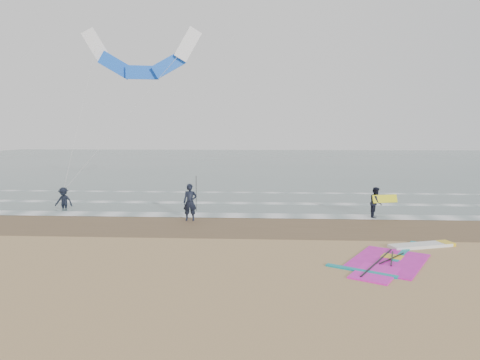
# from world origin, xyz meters

# --- Properties ---
(ground) EXTENTS (120.00, 120.00, 0.00)m
(ground) POSITION_xyz_m (0.00, 0.00, 0.00)
(ground) COLOR tan
(ground) RESTS_ON ground
(sea_water) EXTENTS (120.00, 80.00, 0.02)m
(sea_water) POSITION_xyz_m (0.00, 48.00, 0.01)
(sea_water) COLOR #47605E
(sea_water) RESTS_ON ground
(wet_sand_band) EXTENTS (120.00, 5.00, 0.01)m
(wet_sand_band) POSITION_xyz_m (0.00, 6.00, 0.00)
(wet_sand_band) COLOR brown
(wet_sand_band) RESTS_ON ground
(foam_waterline) EXTENTS (120.00, 9.15, 0.02)m
(foam_waterline) POSITION_xyz_m (0.00, 10.44, 0.03)
(foam_waterline) COLOR white
(foam_waterline) RESTS_ON ground
(windsurf_rig) EXTENTS (5.19, 4.91, 0.12)m
(windsurf_rig) POSITION_xyz_m (3.99, 1.29, 0.03)
(windsurf_rig) COLOR white
(windsurf_rig) RESTS_ON ground
(person_standing) EXTENTS (0.68, 0.47, 1.78)m
(person_standing) POSITION_xyz_m (-4.12, 6.93, 0.89)
(person_standing) COLOR black
(person_standing) RESTS_ON ground
(person_walking) EXTENTS (0.80, 0.90, 1.53)m
(person_walking) POSITION_xyz_m (4.96, 8.16, 0.77)
(person_walking) COLOR black
(person_walking) RESTS_ON ground
(person_wading) EXTENTS (1.02, 0.62, 1.54)m
(person_wading) POSITION_xyz_m (-11.69, 9.73, 0.77)
(person_wading) COLOR black
(person_wading) RESTS_ON ground
(held_pole) EXTENTS (0.17, 0.86, 1.82)m
(held_pole) POSITION_xyz_m (-3.82, 6.93, 1.31)
(held_pole) COLOR black
(held_pole) RESTS_ON ground
(carried_kiteboard) EXTENTS (1.30, 0.51, 0.39)m
(carried_kiteboard) POSITION_xyz_m (5.36, 8.06, 0.97)
(carried_kiteboard) COLOR yellow
(carried_kiteboard) RESTS_ON ground
(surf_kite) EXTENTS (7.51, 2.43, 9.27)m
(surf_kite) POSITION_xyz_m (-7.70, 11.85, 8.44)
(surf_kite) COLOR white
(surf_kite) RESTS_ON ground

